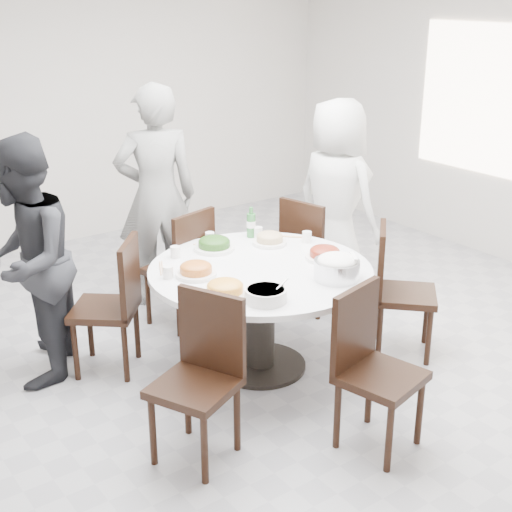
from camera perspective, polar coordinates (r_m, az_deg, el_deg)
floor at (r=5.42m, az=-0.20°, el=-6.80°), size 6.00×6.00×0.01m
wall_back at (r=7.53m, az=-14.09°, el=11.69°), size 6.00×0.01×2.80m
dining_table at (r=4.90m, az=0.35°, el=-5.04°), size 1.50×1.50×0.75m
chair_ne at (r=5.82m, az=4.73°, el=0.23°), size 0.50×0.50×0.95m
chair_n at (r=5.55m, az=-6.29°, el=-0.86°), size 0.51×0.51×0.95m
chair_nw at (r=4.96m, az=-12.04°, el=-3.95°), size 0.59×0.59×0.95m
chair_sw at (r=3.97m, az=-4.98°, el=-10.12°), size 0.56×0.56×0.95m
chair_s at (r=4.11m, az=10.00°, el=-9.24°), size 0.50×0.50×0.95m
chair_se at (r=5.18m, az=11.92°, el=-2.83°), size 0.59×0.59×0.95m
diner_right at (r=6.00m, az=6.43°, el=4.50°), size 0.64×0.88×1.68m
diner_middle at (r=5.84m, az=-7.96°, el=4.73°), size 0.78×0.64×1.83m
diner_left at (r=4.85m, az=-17.90°, el=-0.50°), size 0.96×1.02×1.66m
dish_greens at (r=5.07m, az=-3.36°, el=0.90°), size 0.29×0.29×0.08m
dish_pale at (r=5.18m, az=1.10°, el=1.30°), size 0.25×0.25×0.07m
dish_orange at (r=4.63m, az=-4.83°, el=-1.18°), size 0.27×0.27×0.07m
dish_redbrown at (r=4.91m, az=5.51°, el=0.10°), size 0.26×0.26×0.07m
dish_tofu at (r=4.33m, az=-2.49°, el=-2.70°), size 0.29×0.29×0.07m
rice_bowl at (r=4.58m, az=6.47°, el=-1.10°), size 0.29×0.29×0.13m
soup_bowl at (r=4.24m, az=0.79°, el=-3.13°), size 0.25×0.25×0.08m
beverage_bottle at (r=5.31m, az=-0.39°, el=2.73°), size 0.07×0.07×0.23m
tea_cups at (r=5.22m, az=-3.53°, el=1.51°), size 0.07×0.07×0.08m
chopsticks at (r=5.29m, az=-3.82°, el=1.37°), size 0.24×0.04×0.01m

